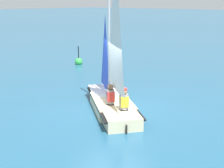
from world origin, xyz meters
name	(u,v)px	position (x,y,z in m)	size (l,w,h in m)	color
ground_plane	(112,110)	(0.00, 0.00, 0.00)	(260.00, 260.00, 0.00)	#235675
sailboat_main	(112,89)	(0.02, 0.03, 0.83)	(3.58, 4.11, 5.72)	beige
sailor_helm	(110,99)	(0.44, 0.31, 0.62)	(0.42, 0.43, 1.16)	black
sailor_crew	(124,104)	(0.57, 1.03, 0.63)	(0.42, 0.43, 1.16)	black
buoy_marker	(79,61)	(-5.16, -7.32, 0.19)	(0.49, 0.49, 1.24)	green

